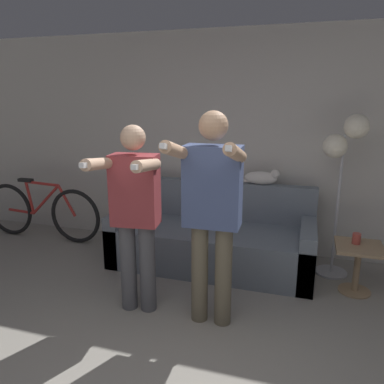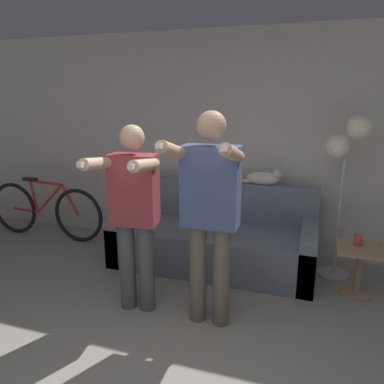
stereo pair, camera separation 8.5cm
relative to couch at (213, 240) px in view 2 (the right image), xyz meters
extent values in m
cube|color=beige|center=(0.23, 0.58, 1.01)|extent=(10.00, 0.05, 2.60)
cube|color=slate|center=(0.00, -0.04, -0.06)|extent=(2.20, 0.89, 0.45)
cube|color=slate|center=(0.00, 0.33, 0.38)|extent=(2.20, 0.14, 0.44)
cube|color=slate|center=(-1.02, -0.04, 0.01)|extent=(0.16, 0.89, 0.59)
cube|color=slate|center=(1.02, -0.04, 0.01)|extent=(0.16, 0.89, 0.59)
cylinder|color=#56565B|center=(-0.49, -1.09, 0.11)|extent=(0.14, 0.14, 0.80)
cylinder|color=#56565B|center=(-0.32, -1.07, 0.11)|extent=(0.14, 0.14, 0.80)
cube|color=#9E383D|center=(-0.40, -1.08, 0.81)|extent=(0.41, 0.27, 0.60)
sphere|color=#D8AD8C|center=(-0.40, -1.08, 1.25)|extent=(0.21, 0.21, 0.21)
cylinder|color=#D8AD8C|center=(-0.56, -1.35, 1.07)|extent=(0.15, 0.51, 0.16)
cube|color=white|center=(-0.52, -1.60, 1.11)|extent=(0.05, 0.13, 0.05)
cylinder|color=#D8AD8C|center=(-0.19, -1.30, 1.07)|extent=(0.15, 0.51, 0.16)
cube|color=white|center=(-0.16, -1.55, 1.11)|extent=(0.05, 0.13, 0.05)
cylinder|color=#6B604C|center=(0.16, -1.08, 0.14)|extent=(0.14, 0.14, 0.85)
cylinder|color=#6B604C|center=(0.36, -1.08, 0.14)|extent=(0.14, 0.14, 0.85)
cube|color=#475684|center=(0.26, -1.08, 0.89)|extent=(0.45, 0.23, 0.64)
sphere|color=tan|center=(0.26, -1.08, 1.36)|extent=(0.22, 0.22, 0.22)
cylinder|color=tan|center=(0.06, -1.33, 1.19)|extent=(0.10, 0.51, 0.21)
cube|color=white|center=(0.06, -1.57, 1.25)|extent=(0.04, 0.13, 0.06)
cylinder|color=tan|center=(0.48, -1.32, 1.19)|extent=(0.10, 0.51, 0.21)
cube|color=white|center=(0.48, -1.56, 1.25)|extent=(0.04, 0.13, 0.06)
ellipsoid|color=silver|center=(0.47, 0.33, 0.68)|extent=(0.37, 0.12, 0.15)
sphere|color=silver|center=(0.63, 0.33, 0.73)|extent=(0.10, 0.10, 0.10)
ellipsoid|color=silver|center=(0.28, 0.35, 0.63)|extent=(0.20, 0.04, 0.04)
cone|color=silver|center=(0.61, 0.31, 0.77)|extent=(0.03, 0.03, 0.03)
cone|color=silver|center=(0.61, 0.35, 0.77)|extent=(0.03, 0.03, 0.03)
cylinder|color=#B2B2B7|center=(1.29, 0.16, -0.28)|extent=(0.33, 0.33, 0.02)
cylinder|color=#B2B2B7|center=(1.29, 0.16, 0.46)|extent=(0.03, 0.03, 1.49)
sphere|color=white|center=(1.39, 0.16, 1.29)|extent=(0.24, 0.24, 0.24)
sphere|color=white|center=(1.21, 0.16, 1.09)|extent=(0.24, 0.24, 0.24)
cylinder|color=#A38460|center=(1.49, -0.20, -0.28)|extent=(0.30, 0.30, 0.02)
cylinder|color=#A38460|center=(1.49, -0.20, -0.06)|extent=(0.06, 0.06, 0.45)
cube|color=#A38460|center=(1.49, -0.20, 0.18)|extent=(0.43, 0.43, 0.03)
cylinder|color=#B7473D|center=(1.46, -0.16, 0.25)|extent=(0.08, 0.08, 0.10)
torus|color=black|center=(-1.84, 0.11, 0.07)|extent=(0.71, 0.05, 0.71)
torus|color=black|center=(-2.88, 0.11, 0.07)|extent=(0.71, 0.05, 0.71)
cylinder|color=#B72D28|center=(-2.27, 0.11, 0.26)|extent=(0.45, 0.04, 0.44)
cylinder|color=#B72D28|center=(-2.52, 0.11, 0.27)|extent=(0.11, 0.04, 0.43)
cylinder|color=#B72D28|center=(-2.31, 0.11, 0.47)|extent=(0.50, 0.04, 0.05)
cylinder|color=#B72D28|center=(-2.68, 0.11, 0.06)|extent=(0.39, 0.04, 0.05)
cylinder|color=#B72D28|center=(-1.95, 0.11, 0.27)|extent=(0.25, 0.04, 0.41)
cube|color=black|center=(-2.55, 0.11, 0.50)|extent=(0.20, 0.07, 0.04)
camera|label=1|loc=(0.93, -3.83, 1.57)|focal=35.00mm
camera|label=2|loc=(1.02, -3.80, 1.57)|focal=35.00mm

